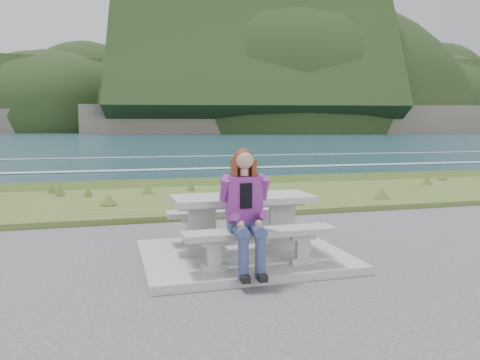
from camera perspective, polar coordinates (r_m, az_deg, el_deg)
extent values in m
cube|color=#9E9E99|center=(6.21, 0.36, -9.23)|extent=(2.60, 2.10, 0.10)
cube|color=#9E9E99|center=(6.07, -4.60, -8.75)|extent=(0.62, 0.12, 0.08)
cube|color=#9E9E99|center=(6.00, -4.62, -6.03)|extent=(0.34, 0.09, 0.51)
cube|color=#9E9E99|center=(5.94, -4.65, -3.25)|extent=(0.62, 0.12, 0.08)
cube|color=#9E9E99|center=(6.36, 5.09, -8.06)|extent=(0.62, 0.12, 0.08)
cube|color=#9E9E99|center=(6.29, 5.12, -5.45)|extent=(0.34, 0.09, 0.51)
cube|color=#9E9E99|center=(6.24, 5.15, -2.80)|extent=(0.62, 0.12, 0.08)
cube|color=#9E9E99|center=(6.05, 0.37, -2.28)|extent=(1.80, 0.75, 0.08)
cube|color=#9E9E99|center=(5.41, -3.13, -10.62)|extent=(0.30, 0.12, 0.08)
cube|color=#9E9E99|center=(5.37, -3.14, -9.09)|extent=(0.17, 0.09, 0.22)
cube|color=#9E9E99|center=(5.33, -3.15, -7.54)|extent=(0.30, 0.12, 0.08)
cube|color=#9E9E99|center=(5.73, 7.62, -9.69)|extent=(0.30, 0.12, 0.08)
cube|color=#9E9E99|center=(5.69, 7.64, -8.24)|extent=(0.17, 0.09, 0.22)
cube|color=#9E9E99|center=(5.65, 7.66, -6.77)|extent=(0.30, 0.12, 0.08)
cube|color=#9E9E99|center=(5.45, 2.42, -6.41)|extent=(1.80, 0.35, 0.07)
cube|color=#9E9E99|center=(6.73, -5.77, -7.25)|extent=(0.30, 0.12, 0.08)
cube|color=#9E9E99|center=(6.70, -5.78, -6.00)|extent=(0.17, 0.09, 0.22)
cube|color=#9E9E99|center=(6.67, -5.79, -4.74)|extent=(0.30, 0.12, 0.08)
cube|color=#9E9E99|center=(6.99, 3.04, -6.71)|extent=(0.30, 0.12, 0.08)
cube|color=#9E9E99|center=(6.96, 3.05, -5.51)|extent=(0.17, 0.09, 0.22)
cube|color=#9E9E99|center=(6.93, 3.05, -4.29)|extent=(0.30, 0.12, 0.08)
cube|color=#9E9E99|center=(6.77, -1.28, -3.90)|extent=(1.80, 0.35, 0.07)
cube|color=#35521E|center=(11.01, -6.89, -2.70)|extent=(160.00, 4.50, 0.22)
cube|color=#685E4E|center=(13.86, -8.75, -0.88)|extent=(160.00, 0.80, 2.20)
plane|color=#1B3B4D|center=(435.77, -15.63, 5.59)|extent=(1600.00, 1600.00, 0.00)
cube|color=#B6C0C4|center=(20.12, -10.81, -3.71)|extent=(220.00, 3.00, 0.06)
cube|color=#B6C0C4|center=(28.01, -12.24, -0.94)|extent=(220.00, 2.00, 0.06)
cube|color=#B6C0C4|center=(39.93, -13.32, 1.16)|extent=(220.00, 1.40, 0.06)
cube|color=#B6C0C4|center=(57.88, -14.11, 2.68)|extent=(220.00, 1.00, 0.06)
cube|color=#685E4E|center=(360.68, 5.69, 7.13)|extent=(296.14, 193.70, 18.00)
ellipsoid|color=black|center=(360.74, 5.69, 7.60)|extent=(311.77, 210.10, 183.83)
cube|color=#685E4E|center=(533.63, 21.44, 6.44)|extent=(224.66, 148.06, 18.00)
ellipsoid|color=black|center=(533.67, 21.46, 6.77)|extent=(236.23, 161.33, 140.57)
cube|color=#685E4E|center=(447.43, -20.83, 6.58)|extent=(201.55, 149.04, 18.00)
ellipsoid|color=black|center=(447.48, -20.84, 6.97)|extent=(211.86, 162.91, 118.95)
cube|color=#685E4E|center=(713.05, 26.89, 6.05)|extent=(197.87, 126.05, 18.00)
ellipsoid|color=black|center=(713.08, 26.90, 6.29)|extent=(207.79, 137.80, 102.73)
cube|color=navy|center=(5.23, 1.01, -8.45)|extent=(0.40, 0.70, 0.56)
cube|color=#7D2780|center=(5.34, 0.46, -2.27)|extent=(0.41, 0.25, 0.51)
sphere|color=tan|center=(5.27, 0.51, 2.47)|extent=(0.22, 0.22, 0.22)
sphere|color=#592414|center=(5.29, 0.46, 2.59)|extent=(0.24, 0.24, 0.24)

